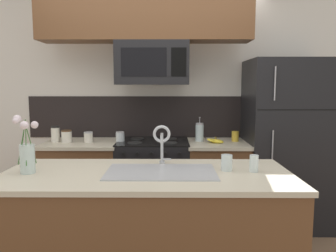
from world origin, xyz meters
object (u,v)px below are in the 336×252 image
french_press (200,132)px  spare_glass (254,163)px  storage_jar_short (88,137)px  flower_vase (27,154)px  coffee_tin (235,136)px  stove_range (153,182)px  drinking_glass (227,163)px  storage_jar_medium (67,136)px  sink_faucet (162,139)px  refrigerator (285,144)px  banana_bunch (216,141)px  storage_jar_tall (55,134)px  storage_jar_squat (120,137)px  microwave (153,64)px

french_press → spare_glass: (0.27, -1.29, -0.04)m
french_press → storage_jar_short: bearing=-176.0°
flower_vase → coffee_tin: bearing=38.1°
stove_range → drinking_glass: 1.43m
storage_jar_medium → coffee_tin: bearing=2.5°
sink_faucet → refrigerator: bearing=38.9°
sink_faucet → spare_glass: bearing=-16.9°
storage_jar_short → banana_bunch: 1.35m
storage_jar_tall → coffee_tin: bearing=1.7°
flower_vase → french_press: bearing=45.7°
coffee_tin → storage_jar_squat: bearing=-176.9°
refrigerator → storage_jar_short: refrigerator is taller
microwave → storage_jar_tall: bearing=179.2°
flower_vase → sink_faucet: bearing=14.8°
refrigerator → storage_jar_squat: refrigerator is taller
banana_bunch → drinking_glass: (-0.08, -1.14, 0.03)m
sink_faucet → drinking_glass: bearing=-19.5°
flower_vase → stove_range: bearing=58.0°
storage_jar_medium → drinking_glass: storage_jar_medium is taller
storage_jar_medium → banana_bunch: bearing=-1.1°
microwave → storage_jar_short: microwave is taller
stove_range → refrigerator: 1.49m
stove_range → french_press: french_press is taller
coffee_tin → storage_jar_medium: bearing=-177.5°
microwave → drinking_glass: microwave is taller
storage_jar_tall → drinking_glass: bearing=-36.0°
sink_faucet → flower_vase: 0.95m
stove_range → flower_vase: bearing=-122.0°
storage_jar_squat → spare_glass: bearing=-47.2°
storage_jar_short → flower_vase: 1.26m
banana_bunch → sink_faucet: (-0.54, -0.97, 0.18)m
stove_range → microwave: (0.00, -0.02, 1.28)m
refrigerator → french_press: (-0.92, 0.04, 0.12)m
refrigerator → banana_bunch: (-0.76, -0.08, 0.04)m
french_press → flower_vase: size_ratio=0.66×
stove_range → storage_jar_short: 0.86m
french_press → drinking_glass: bearing=-86.3°
storage_jar_tall → storage_jar_medium: (0.13, -0.02, -0.02)m
microwave → storage_jar_short: 1.04m
drinking_glass → flower_vase: size_ratio=0.28×
stove_range → sink_faucet: size_ratio=3.04×
french_press → sink_faucet: size_ratio=0.87×
storage_jar_medium → storage_jar_squat: 0.57m
coffee_tin → spare_glass: size_ratio=0.92×
coffee_tin → sink_faucet: 1.34m
storage_jar_tall → storage_jar_squat: (0.70, -0.01, -0.03)m
french_press → flower_vase: flower_vase is taller
flower_vase → storage_jar_medium: bearing=95.6°
microwave → coffee_tin: (0.89, 0.07, -0.78)m
stove_range → microwave: 1.28m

